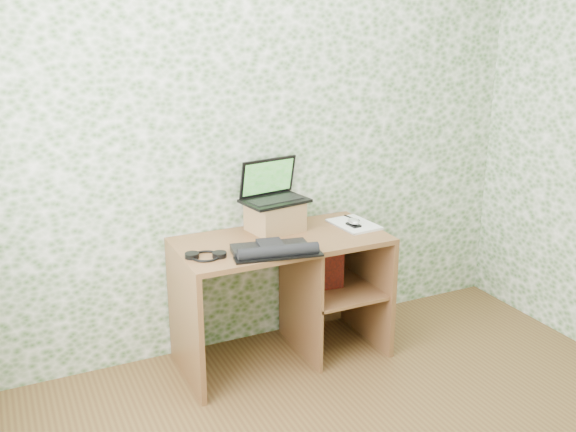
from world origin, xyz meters
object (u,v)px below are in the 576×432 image
desk (292,278)px  notepad (354,224)px  laptop (272,191)px  riser (275,216)px  keyboard (274,250)px

desk → notepad: size_ratio=3.94×
laptop → riser: bearing=-99.6°
keyboard → riser: bearing=75.0°
desk → keyboard: (-0.22, -0.23, 0.29)m
riser → keyboard: size_ratio=0.60×
desk → keyboard: keyboard is taller
laptop → notepad: size_ratio=1.32×
desk → riser: riser is taller
notepad → riser: bearing=161.4°
keyboard → notepad: (0.63, 0.23, -0.02)m
laptop → notepad: (0.47, -0.16, -0.22)m
desk → notepad: (0.41, -0.00, 0.28)m
keyboard → notepad: 0.67m
desk → keyboard: 0.43m
keyboard → laptop: bearing=77.3°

